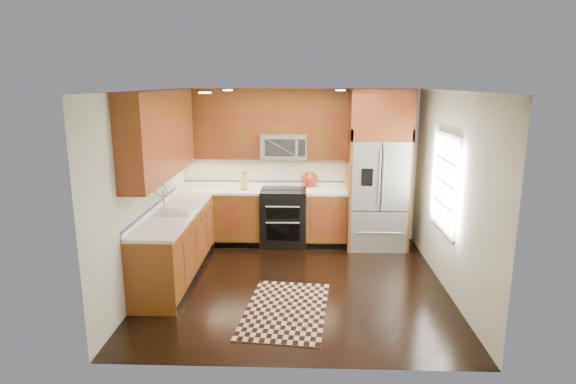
{
  "coord_description": "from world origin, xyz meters",
  "views": [
    {
      "loc": [
        0.11,
        -6.16,
        2.71
      ],
      "look_at": [
        -0.14,
        0.6,
        1.15
      ],
      "focal_mm": 30.0,
      "sensor_mm": 36.0,
      "label": 1
    }
  ],
  "objects_px": {
    "range": "(284,217)",
    "knife_block": "(245,182)",
    "rug": "(286,310)",
    "utensil_crock": "(310,181)",
    "refrigerator": "(378,170)"
  },
  "relations": [
    {
      "from": "refrigerator",
      "to": "knife_block",
      "type": "relative_size",
      "value": 8.57
    },
    {
      "from": "range",
      "to": "rug",
      "type": "bearing_deg",
      "value": -86.79
    },
    {
      "from": "knife_block",
      "to": "utensil_crock",
      "type": "relative_size",
      "value": 1.03
    },
    {
      "from": "utensil_crock",
      "to": "range",
      "type": "bearing_deg",
      "value": -150.06
    },
    {
      "from": "rug",
      "to": "knife_block",
      "type": "bearing_deg",
      "value": 113.36
    },
    {
      "from": "knife_block",
      "to": "refrigerator",
      "type": "bearing_deg",
      "value": -2.22
    },
    {
      "from": "refrigerator",
      "to": "knife_block",
      "type": "xyz_separation_m",
      "value": [
        -2.2,
        0.09,
        -0.24
      ]
    },
    {
      "from": "rug",
      "to": "utensil_crock",
      "type": "relative_size",
      "value": 5.42
    },
    {
      "from": "rug",
      "to": "utensil_crock",
      "type": "xyz_separation_m",
      "value": [
        0.3,
        2.71,
        1.04
      ]
    },
    {
      "from": "range",
      "to": "utensil_crock",
      "type": "distance_m",
      "value": 0.77
    },
    {
      "from": "range",
      "to": "knife_block",
      "type": "height_order",
      "value": "knife_block"
    },
    {
      "from": "knife_block",
      "to": "utensil_crock",
      "type": "xyz_separation_m",
      "value": [
        1.09,
        0.21,
        -0.02
      ]
    },
    {
      "from": "range",
      "to": "knife_block",
      "type": "xyz_separation_m",
      "value": [
        -0.65,
        0.05,
        0.59
      ]
    },
    {
      "from": "refrigerator",
      "to": "rug",
      "type": "bearing_deg",
      "value": -120.25
    },
    {
      "from": "refrigerator",
      "to": "rug",
      "type": "xyz_separation_m",
      "value": [
        -1.41,
        -2.42,
        -1.3
      ]
    }
  ]
}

